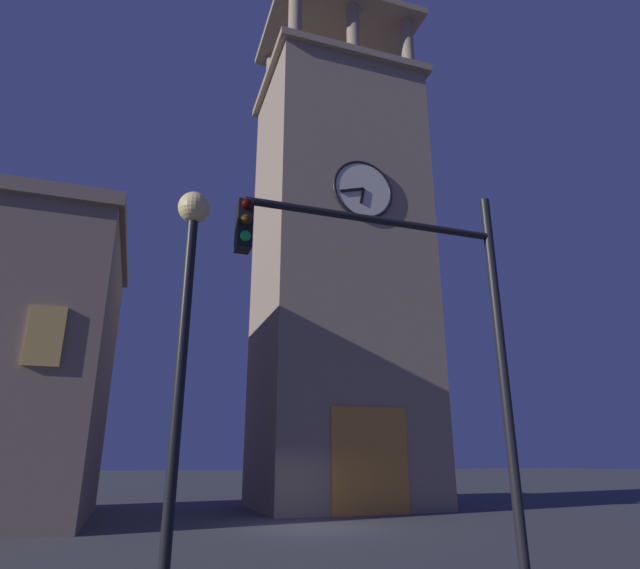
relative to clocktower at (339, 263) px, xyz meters
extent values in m
plane|color=#424247|center=(3.28, 5.89, -11.27)|extent=(200.00, 200.00, 0.00)
cube|color=gray|center=(0.00, -0.02, -0.64)|extent=(7.54, 6.22, 21.27)
cube|color=gray|center=(0.00, -0.02, 10.20)|extent=(8.14, 6.82, 0.40)
cylinder|color=gray|center=(-3.17, 2.49, 12.09)|extent=(0.70, 0.70, 3.38)
cylinder|color=gray|center=(0.00, 2.49, 12.09)|extent=(0.70, 0.70, 3.38)
cylinder|color=gray|center=(3.17, 2.49, 12.09)|extent=(0.70, 0.70, 3.38)
cylinder|color=gray|center=(-3.17, -2.53, 12.09)|extent=(0.70, 0.70, 3.38)
cylinder|color=gray|center=(0.00, -2.53, 12.09)|extent=(0.70, 0.70, 3.38)
cylinder|color=gray|center=(3.17, -2.53, 12.09)|extent=(0.70, 0.70, 3.38)
cube|color=gray|center=(0.00, -0.02, 13.98)|extent=(8.14, 6.82, 0.40)
cylinder|color=black|center=(0.00, -0.02, 15.36)|extent=(0.12, 0.12, 2.37)
cylinder|color=silver|center=(0.00, 3.15, 2.44)|extent=(2.79, 0.12, 2.79)
torus|color=black|center=(0.00, 3.17, 2.44)|extent=(2.95, 0.16, 2.95)
cube|color=black|center=(0.07, 3.25, 2.07)|extent=(0.26, 0.06, 0.78)
cube|color=black|center=(0.57, 3.25, 2.28)|extent=(1.17, 0.06, 0.44)
cube|color=orange|center=(0.00, 3.04, -9.27)|extent=(3.20, 0.24, 4.00)
cube|color=#E0B259|center=(11.53, 5.95, -5.82)|extent=(1.00, 0.12, 1.80)
cylinder|color=black|center=(3.30, 15.91, -8.10)|extent=(0.16, 0.16, 6.34)
cylinder|color=black|center=(5.42, 15.91, -5.64)|extent=(4.24, 0.12, 0.12)
cube|color=black|center=(7.54, 15.91, -6.06)|extent=(0.22, 0.30, 0.75)
sphere|color=#360505|center=(7.54, 16.09, -5.79)|extent=(0.16, 0.16, 0.16)
sphere|color=#392705|center=(7.54, 16.09, -6.04)|extent=(0.16, 0.16, 0.16)
sphere|color=#18C154|center=(7.54, 16.09, -6.29)|extent=(0.16, 0.16, 0.16)
cylinder|color=black|center=(8.27, 16.11, -8.73)|extent=(0.14, 0.14, 5.08)
sphere|color=#F9DB8C|center=(8.27, 16.11, -5.97)|extent=(0.44, 0.44, 0.44)
camera|label=1|loc=(8.73, 22.92, -9.29)|focal=29.65mm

